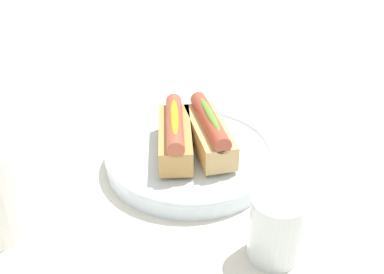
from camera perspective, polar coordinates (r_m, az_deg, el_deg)
name	(u,v)px	position (r m, az deg, el deg)	size (l,w,h in m)	color
ground_plane	(189,163)	(0.78, -0.39, -3.11)	(2.40, 2.40, 0.00)	silver
serving_bowl	(192,156)	(0.77, 0.00, -2.24)	(0.27, 0.27, 0.03)	silver
hotdog_front	(209,132)	(0.75, 2.09, 0.65)	(0.16, 0.08, 0.06)	#DBB270
hotdog_back	(175,134)	(0.74, -2.10, 0.36)	(0.16, 0.10, 0.06)	tan
water_glass	(276,230)	(0.61, 10.03, -10.86)	(0.07, 0.07, 0.09)	white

